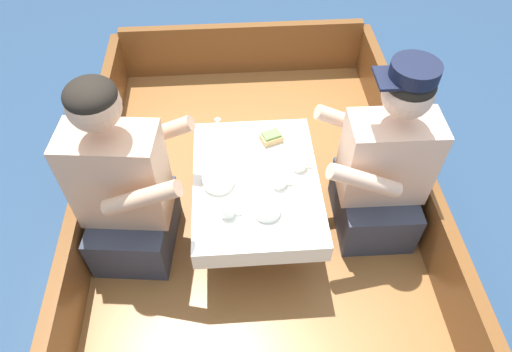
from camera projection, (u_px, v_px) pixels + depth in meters
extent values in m
plane|color=navy|center=(256.00, 258.00, 2.58)|extent=(60.00, 60.00, 0.00)
cube|color=brown|center=(256.00, 246.00, 2.47)|extent=(1.75, 2.85, 0.27)
cube|color=brown|center=(84.00, 223.00, 2.22)|extent=(0.06, 2.85, 0.31)
cube|color=brown|center=(424.00, 204.00, 2.29)|extent=(0.06, 2.85, 0.31)
cube|color=brown|center=(243.00, 49.00, 3.15)|extent=(1.63, 0.06, 0.36)
cylinder|color=#B2B2B7|center=(256.00, 205.00, 2.26)|extent=(0.07, 0.07, 0.36)
cube|color=brown|center=(256.00, 181.00, 2.12)|extent=(0.55, 0.76, 0.02)
cube|color=white|center=(256.00, 179.00, 2.11)|extent=(0.58, 0.79, 0.00)
cube|color=white|center=(262.00, 259.00, 1.89)|extent=(0.58, 0.00, 0.10)
cube|color=white|center=(251.00, 129.00, 2.40)|extent=(0.58, 0.00, 0.10)
cube|color=#333847|center=(136.00, 226.00, 2.24)|extent=(0.41, 0.48, 0.26)
cube|color=tan|center=(118.00, 176.00, 1.95)|extent=(0.42, 0.26, 0.49)
sphere|color=tan|center=(93.00, 105.00, 1.66)|extent=(0.21, 0.21, 0.21)
ellipsoid|color=black|center=(90.00, 95.00, 1.62)|extent=(0.20, 0.20, 0.11)
cylinder|color=tan|center=(158.00, 134.00, 2.00)|extent=(0.34, 0.11, 0.21)
cylinder|color=tan|center=(141.00, 198.00, 1.77)|extent=(0.34, 0.11, 0.21)
cube|color=#333847|center=(373.00, 205.00, 2.32)|extent=(0.37, 0.45, 0.26)
cube|color=beige|center=(387.00, 158.00, 2.06)|extent=(0.40, 0.23, 0.43)
sphere|color=beige|center=(408.00, 94.00, 1.78)|extent=(0.21, 0.21, 0.21)
ellipsoid|color=black|center=(411.00, 84.00, 1.75)|extent=(0.20, 0.20, 0.11)
cylinder|color=beige|center=(365.00, 181.00, 1.89)|extent=(0.34, 0.07, 0.21)
cylinder|color=beige|center=(349.00, 122.00, 2.13)|extent=(0.34, 0.07, 0.21)
cylinder|color=black|center=(415.00, 71.00, 1.70)|extent=(0.19, 0.19, 0.06)
cube|color=black|center=(389.00, 78.00, 1.72)|extent=(0.10, 0.15, 0.01)
cylinder|color=silver|center=(271.00, 141.00, 2.26)|extent=(0.19, 0.19, 0.01)
cylinder|color=silver|center=(233.00, 149.00, 2.22)|extent=(0.16, 0.16, 0.01)
cube|color=tan|center=(271.00, 138.00, 2.24)|extent=(0.12, 0.10, 0.04)
cube|color=#669347|center=(271.00, 134.00, 2.23)|extent=(0.10, 0.08, 0.01)
cylinder|color=silver|center=(267.00, 209.00, 1.97)|extent=(0.12, 0.12, 0.04)
cylinder|color=beige|center=(267.00, 208.00, 1.96)|extent=(0.10, 0.10, 0.02)
cylinder|color=silver|center=(218.00, 181.00, 2.07)|extent=(0.14, 0.14, 0.04)
cylinder|color=beige|center=(218.00, 179.00, 2.06)|extent=(0.12, 0.12, 0.02)
cylinder|color=silver|center=(227.00, 210.00, 1.95)|extent=(0.06, 0.06, 0.06)
torus|color=silver|center=(237.00, 209.00, 1.95)|extent=(0.04, 0.01, 0.04)
cylinder|color=#3D2314|center=(227.00, 207.00, 1.94)|extent=(0.05, 0.05, 0.01)
cylinder|color=silver|center=(279.00, 181.00, 2.06)|extent=(0.07, 0.07, 0.05)
torus|color=silver|center=(290.00, 180.00, 2.06)|extent=(0.04, 0.01, 0.04)
cylinder|color=#3D2314|center=(279.00, 178.00, 2.05)|extent=(0.06, 0.06, 0.01)
cylinder|color=silver|center=(299.00, 164.00, 2.13)|extent=(0.07, 0.07, 0.05)
torus|color=silver|center=(309.00, 163.00, 2.13)|extent=(0.04, 0.01, 0.04)
cylinder|color=#3D2314|center=(299.00, 162.00, 2.12)|extent=(0.06, 0.06, 0.01)
cube|color=silver|center=(217.00, 129.00, 2.32)|extent=(0.02, 0.17, 0.00)
ellipsoid|color=silver|center=(218.00, 119.00, 2.37)|extent=(0.04, 0.02, 0.01)
cube|color=silver|center=(254.00, 185.00, 2.08)|extent=(0.04, 0.17, 0.00)
ellipsoid|color=silver|center=(251.00, 173.00, 2.12)|extent=(0.04, 0.02, 0.01)
cube|color=silver|center=(207.00, 229.00, 1.92)|extent=(0.01, 0.17, 0.00)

